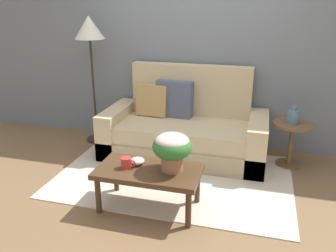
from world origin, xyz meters
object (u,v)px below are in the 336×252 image
Objects in this scene: side_table at (292,136)px; potted_plant at (172,147)px; couch at (184,130)px; coffee_table at (149,174)px; coffee_mug at (126,163)px; table_vase at (293,116)px; floor_lamp at (90,36)px; snack_bowl at (137,161)px.

potted_plant is (-1.10, -1.25, 0.26)m from side_table.
side_table is at bearing 0.01° from couch.
potted_plant is (0.21, 0.04, 0.27)m from coffee_table.
coffee_mug is at bearing -138.87° from side_table.
couch is 1.27m from side_table.
potted_plant reaches higher than table_vase.
floor_lamp reaches higher than coffee_table.
floor_lamp is (-2.54, 0.12, 1.05)m from side_table.
floor_lamp is 12.44× the size of snack_bowl.
side_table is 3.94× the size of snack_bowl.
coffee_table is 4.45× the size of table_vase.
coffee_table is 2.70× the size of potted_plant.
couch is 13.93× the size of coffee_mug.
potted_plant is 2.62× the size of snack_bowl.
couch is 14.67× the size of snack_bowl.
coffee_table is 1.84m from side_table.
side_table reaches higher than snack_bowl.
coffee_table is at bearing -91.69° from couch.
floor_lamp is at bearing 177.03° from table_vase.
coffee_table is at bearing -25.54° from snack_bowl.
floor_lamp reaches higher than snack_bowl.
snack_bowl is 1.88m from table_vase.
table_vase is (2.53, -0.13, -0.80)m from floor_lamp.
couch is 1.18× the size of floor_lamp.
side_table is 1.89m from snack_bowl.
floor_lamp is 11.82× the size of coffee_mug.
coffee_mug is at bearing -54.38° from floor_lamp.
table_vase is (1.29, 1.28, 0.27)m from coffee_table.
table_vase is at bearing 48.93° from potted_plant.
coffee_table is at bearing -135.39° from side_table.
coffee_mug is at bearing -128.90° from snack_bowl.
potted_plant is 1.65× the size of table_vase.
potted_plant is at bearing -131.27° from side_table.
coffee_table is 0.57× the size of floor_lamp.
snack_bowl is at bearing -139.47° from side_table.
side_table is 2.00m from coffee_mug.
couch is 1.30m from potted_plant.
floor_lamp reaches higher than table_vase.
couch reaches higher than coffee_mug.
floor_lamp is 2.15m from potted_plant.
side_table is at bearing 40.53° from snack_bowl.
couch reaches higher than coffee_table.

